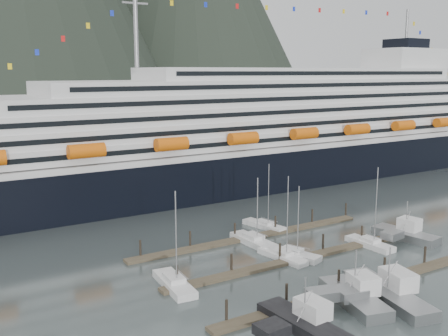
{
  "coord_description": "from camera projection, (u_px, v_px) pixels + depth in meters",
  "views": [
    {
      "loc": [
        -56.6,
        -57.84,
        29.5
      ],
      "look_at": [
        -7.24,
        22.0,
        12.08
      ],
      "focal_mm": 42.0,
      "sensor_mm": 36.0,
      "label": 1
    }
  ],
  "objects": [
    {
      "name": "dock_far",
      "position": [
        252.0,
        236.0,
        93.84
      ],
      "size": [
        48.18,
        2.28,
        3.2
      ],
      "color": "#4A402F",
      "rests_on": "ground"
    },
    {
      "name": "trawler_e",
      "position": [
        405.0,
        234.0,
        93.13
      ],
      "size": [
        9.28,
        12.15,
        7.61
      ],
      "rotation": [
        0.0,
        0.0,
        1.74
      ],
      "color": "gray",
      "rests_on": "ground"
    },
    {
      "name": "sailboat_c",
      "position": [
        292.0,
        255.0,
        84.2
      ],
      "size": [
        5.77,
        9.82,
        12.32
      ],
      "rotation": [
        0.0,
        0.0,
        1.93
      ],
      "color": "silver",
      "rests_on": "ground"
    },
    {
      "name": "dock_near",
      "position": [
        360.0,
        286.0,
        72.09
      ],
      "size": [
        48.18,
        2.28,
        3.2
      ],
      "color": "#4A402F",
      "rests_on": "ground"
    },
    {
      "name": "trawler_a",
      "position": [
        303.0,
        323.0,
        60.28
      ],
      "size": [
        9.52,
        13.18,
        7.14
      ],
      "rotation": [
        0.0,
        0.0,
        1.63
      ],
      "color": "black",
      "rests_on": "ground"
    },
    {
      "name": "trawler_b",
      "position": [
        353.0,
        296.0,
        67.3
      ],
      "size": [
        10.14,
        12.82,
        7.97
      ],
      "rotation": [
        0.0,
        0.0,
        1.31
      ],
      "color": "gray",
      "rests_on": "ground"
    },
    {
      "name": "trawler_c",
      "position": [
        386.0,
        292.0,
        68.51
      ],
      "size": [
        11.4,
        15.85,
        7.88
      ],
      "rotation": [
        0.0,
        0.0,
        1.36
      ],
      "color": "gray",
      "rests_on": "ground"
    },
    {
      "name": "sailboat_a",
      "position": [
        174.0,
        284.0,
        72.39
      ],
      "size": [
        3.88,
        10.38,
        14.45
      ],
      "rotation": [
        0.0,
        0.0,
        1.48
      ],
      "color": "silver",
      "rests_on": "ground"
    },
    {
      "name": "cruise_ship",
      "position": [
        277.0,
        136.0,
        142.29
      ],
      "size": [
        210.0,
        30.4,
        50.3
      ],
      "color": "black",
      "rests_on": "ground"
    },
    {
      "name": "sailboat_b",
      "position": [
        282.0,
        257.0,
        83.24
      ],
      "size": [
        3.48,
        9.44,
        14.06
      ],
      "rotation": [
        0.0,
        0.0,
        1.69
      ],
      "color": "silver",
      "rests_on": "ground"
    },
    {
      "name": "sailboat_f",
      "position": [
        253.0,
        242.0,
        90.57
      ],
      "size": [
        3.24,
        10.4,
        12.43
      ],
      "rotation": [
        0.0,
        0.0,
        1.6
      ],
      "color": "silver",
      "rests_on": "ground"
    },
    {
      "name": "dock_mid",
      "position": [
        299.0,
        258.0,
        82.97
      ],
      "size": [
        48.18,
        2.28,
        3.2
      ],
      "color": "#4A402F",
      "rests_on": "ground"
    },
    {
      "name": "sailboat_h",
      "position": [
        370.0,
        244.0,
        89.27
      ],
      "size": [
        2.98,
        9.13,
        14.34
      ],
      "rotation": [
        0.0,
        0.0,
        1.61
      ],
      "color": "silver",
      "rests_on": "ground"
    },
    {
      "name": "ground",
      "position": [
        336.0,
        260.0,
        83.01
      ],
      "size": [
        1600.0,
        1600.0,
        0.0
      ],
      "primitive_type": "plane",
      "color": "#424D4E",
      "rests_on": "ground"
    },
    {
      "name": "sailboat_g",
      "position": [
        264.0,
        226.0,
        99.96
      ],
      "size": [
        4.13,
        9.84,
        12.9
      ],
      "rotation": [
        0.0,
        0.0,
        1.76
      ],
      "color": "silver",
      "rests_on": "ground"
    }
  ]
}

